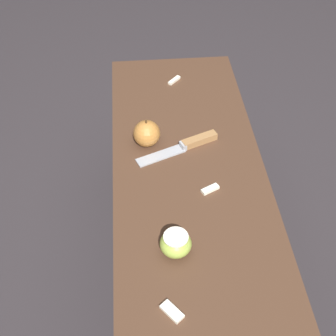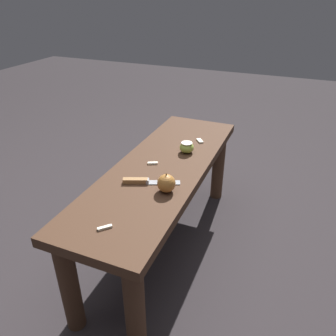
% 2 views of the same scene
% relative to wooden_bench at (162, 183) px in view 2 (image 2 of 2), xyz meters
% --- Properties ---
extents(ground_plane, '(8.00, 8.00, 0.00)m').
position_rel_wooden_bench_xyz_m(ground_plane, '(0.00, 0.00, -0.38)').
color(ground_plane, '#2D282B').
extents(wooden_bench, '(1.22, 0.39, 0.47)m').
position_rel_wooden_bench_xyz_m(wooden_bench, '(0.00, 0.00, 0.00)').
color(wooden_bench, '#472D1E').
rests_on(wooden_bench, ground_plane).
extents(knife, '(0.11, 0.23, 0.02)m').
position_rel_wooden_bench_xyz_m(knife, '(-0.17, 0.01, 0.10)').
color(knife, '#9EA0A5').
rests_on(knife, wooden_bench).
extents(apple_whole, '(0.07, 0.07, 0.08)m').
position_rel_wooden_bench_xyz_m(apple_whole, '(-0.19, -0.10, 0.13)').
color(apple_whole, '#B27233').
rests_on(apple_whole, wooden_bench).
extents(apple_cut, '(0.07, 0.07, 0.05)m').
position_rel_wooden_bench_xyz_m(apple_cut, '(0.17, -0.06, 0.12)').
color(apple_cut, '#9EB747').
rests_on(apple_cut, wooden_bench).
extents(apple_slice_near_knife, '(0.05, 0.05, 0.01)m').
position_rel_wooden_bench_xyz_m(apple_slice_near_knife, '(0.31, -0.08, 0.10)').
color(apple_slice_near_knife, white).
rests_on(apple_slice_near_knife, wooden_bench).
extents(apple_slice_center, '(0.03, 0.05, 0.01)m').
position_rel_wooden_bench_xyz_m(apple_slice_center, '(-0.01, 0.04, 0.10)').
color(apple_slice_center, white).
rests_on(apple_slice_center, wooden_bench).
extents(apple_slice_near_bowl, '(0.04, 0.04, 0.01)m').
position_rel_wooden_bench_xyz_m(apple_slice_near_bowl, '(-0.48, 0.00, 0.10)').
color(apple_slice_near_bowl, white).
rests_on(apple_slice_near_bowl, wooden_bench).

